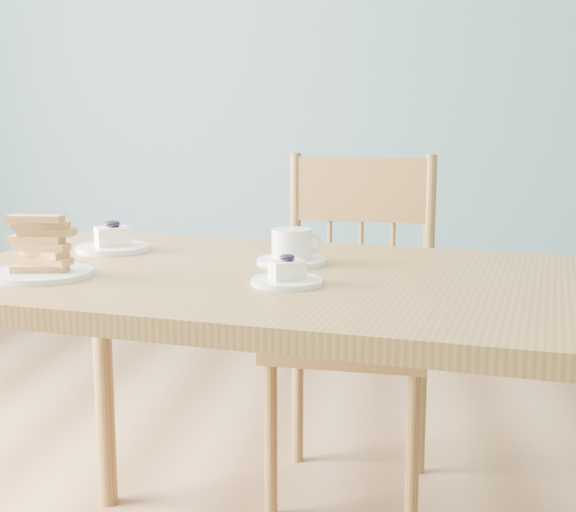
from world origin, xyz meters
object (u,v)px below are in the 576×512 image
at_px(dining_table, 290,311).
at_px(biscotti_plate, 41,256).
at_px(cheesecake_plate_far, 113,243).
at_px(coffee_cup, 292,249).
at_px(dining_chair, 353,323).
at_px(cheesecake_plate_near, 287,277).

xyz_separation_m(dining_table, biscotti_plate, (-0.50, -0.09, 0.12)).
height_order(cheesecake_plate_far, coffee_cup, coffee_cup).
xyz_separation_m(dining_chair, coffee_cup, (-0.11, -0.56, 0.31)).
xyz_separation_m(coffee_cup, biscotti_plate, (-0.49, -0.21, 0.01)).
distance_m(dining_chair, coffee_cup, 0.65).
height_order(dining_chair, biscotti_plate, dining_chair).
relative_size(dining_chair, coffee_cup, 6.47).
distance_m(dining_chair, biscotti_plate, 1.03).
bearing_deg(coffee_cup, biscotti_plate, -168.59).
distance_m(dining_table, biscotti_plate, 0.52).
bearing_deg(cheesecake_plate_far, coffee_cup, -14.21).
bearing_deg(dining_chair, cheesecake_plate_near, -91.82).
bearing_deg(cheesecake_plate_near, coffee_cup, 94.27).
distance_m(dining_table, cheesecake_plate_far, 0.52).
distance_m(cheesecake_plate_near, cheesecake_plate_far, 0.57).
xyz_separation_m(cheesecake_plate_near, biscotti_plate, (-0.50, 0.02, 0.03)).
bearing_deg(coffee_cup, dining_chair, 67.31).
relative_size(dining_table, coffee_cup, 10.39).
height_order(dining_table, coffee_cup, coffee_cup).
xyz_separation_m(cheesecake_plate_near, cheesecake_plate_far, (-0.47, 0.34, 0.00)).
bearing_deg(coffee_cup, cheesecake_plate_near, -97.15).
xyz_separation_m(dining_table, cheesecake_plate_far, (-0.46, 0.23, 0.10)).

